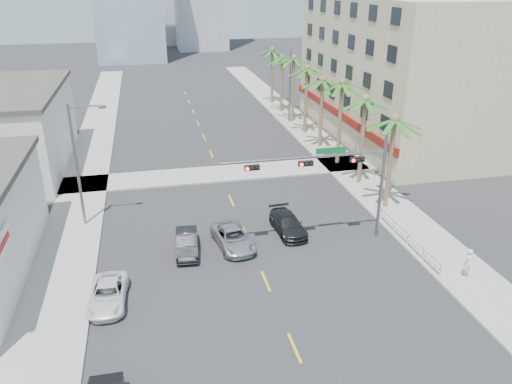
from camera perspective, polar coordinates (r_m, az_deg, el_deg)
ground at (r=27.20m, az=3.17°, el=-14.68°), size 260.00×260.00×0.00m
sidewalk_right at (r=47.43m, az=10.73°, el=2.35°), size 4.00×120.00×0.15m
sidewalk_left at (r=44.25m, az=-19.27°, el=-0.16°), size 4.00×120.00×0.15m
sidewalk_cross at (r=46.11m, az=-4.14°, el=2.09°), size 80.00×4.00×0.15m
building_right at (r=58.56m, az=16.73°, el=13.31°), size 15.25×28.00×15.00m
building_left_far at (r=52.07m, az=-27.19°, el=6.13°), size 11.00×18.00×7.20m
traffic_signal_mast at (r=33.01m, az=9.38°, el=2.31°), size 11.12×0.54×7.20m
palm_tree_0 at (r=38.29m, az=15.56°, el=7.88°), size 4.80×4.80×7.80m
palm_tree_1 at (r=42.72m, az=12.42°, el=10.22°), size 4.80×4.80×8.16m
palm_tree_2 at (r=47.31m, az=9.85°, el=12.09°), size 4.80×4.80×8.52m
palm_tree_3 at (r=52.20m, az=7.65°, el=12.48°), size 4.80×4.80×7.80m
palm_tree_4 at (r=56.98m, az=5.87°, el=13.82°), size 4.80×4.80×8.16m
palm_tree_5 at (r=61.82m, az=4.34°, el=14.94°), size 4.80×4.80×8.52m
palm_tree_6 at (r=66.87m, az=3.01°, el=15.00°), size 4.80×4.80×7.80m
palm_tree_7 at (r=71.80m, az=1.88°, el=15.88°), size 4.80×4.80×8.16m
streetlight_left at (r=36.81m, az=-19.59°, el=3.46°), size 2.55×0.25×9.00m
streetlight_right at (r=62.11m, az=3.72°, el=12.45°), size 2.55×0.25×9.00m
guardrail at (r=35.09m, az=16.98°, el=-5.02°), size 0.08×8.08×1.00m
car_parked_far at (r=29.34m, az=-16.57°, el=-11.15°), size 2.23×4.37×1.18m
car_lane_left at (r=33.26m, az=-7.90°, el=-5.79°), size 1.72×4.14×1.33m
car_lane_center at (r=33.66m, az=-2.65°, el=-5.25°), size 2.74×4.87×1.29m
car_lane_right at (r=35.50m, az=3.66°, el=-3.66°), size 2.07×4.54×1.29m
pedestrian at (r=32.56m, az=22.99°, el=-7.48°), size 0.79×0.78×1.84m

